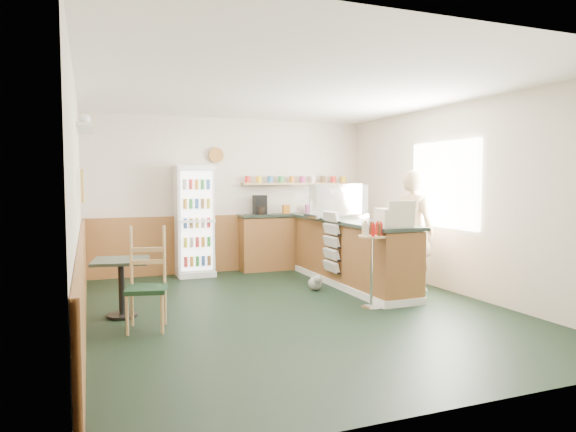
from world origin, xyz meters
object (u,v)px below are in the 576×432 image
cafe_chair (145,275)px  condiment_stand (372,252)px  drinks_fridge (194,221)px  shopkeeper (414,230)px  cash_register (394,217)px  cafe_table (121,276)px  display_case (336,201)px

cafe_chair → condiment_stand: bearing=9.1°
drinks_fridge → shopkeeper: size_ratio=1.06×
condiment_stand → cafe_chair: cafe_chair is taller
cash_register → cafe_table: size_ratio=0.59×
display_case → cafe_chair: (-3.18, -1.73, -0.69)m
shopkeeper → cafe_chair: (-3.88, -0.58, -0.30)m
drinks_fridge → cash_register: bearing=-53.7°
condiment_stand → display_case: bearing=76.9°
shopkeeper → cafe_chair: 3.94m
drinks_fridge → shopkeeper: bearing=-39.6°
condiment_stand → drinks_fridge: bearing=118.4°
drinks_fridge → condiment_stand: (1.64, -3.03, -0.21)m
display_case → shopkeeper: 1.40m
drinks_fridge → display_case: drinks_fridge is taller
drinks_fridge → cash_register: drinks_fridge is taller
cafe_chair → display_case: bearing=40.9°
cash_register → cafe_chair: cash_register is taller
condiment_stand → cafe_table: condiment_stand is taller
cash_register → shopkeeper: (0.70, 0.54, -0.25)m
display_case → condiment_stand: (-0.44, -1.88, -0.55)m
shopkeeper → condiment_stand: shopkeeper is taller
condiment_stand → cafe_table: 3.06m
display_case → cafe_table: display_case is taller
display_case → shopkeeper: bearing=-58.6°
drinks_fridge → condiment_stand: size_ratio=1.73×
condiment_stand → cafe_chair: size_ratio=0.97×
cafe_table → cafe_chair: 0.61m
display_case → cafe_table: (-3.40, -1.17, -0.79)m
drinks_fridge → display_case: (2.08, -1.15, 0.34)m
cash_register → shopkeeper: bearing=49.2°
display_case → shopkeeper: shopkeeper is taller
shopkeeper → condiment_stand: (-1.14, -0.74, -0.16)m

